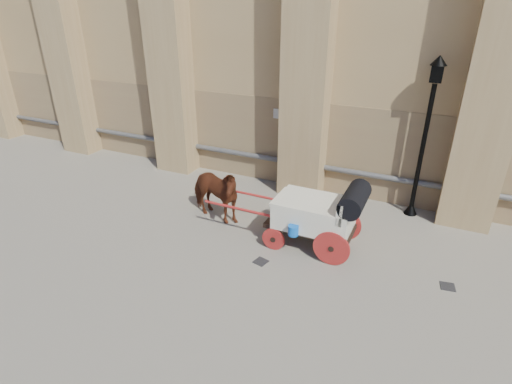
% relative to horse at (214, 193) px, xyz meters
% --- Properties ---
extents(ground, '(90.00, 90.00, 0.00)m').
position_rel_horse_xyz_m(ground, '(2.70, -0.71, -0.86)').
color(ground, gray).
rests_on(ground, ground).
extents(horse, '(2.20, 1.38, 1.72)m').
position_rel_horse_xyz_m(horse, '(0.00, 0.00, 0.00)').
color(horse, brown).
rests_on(horse, ground).
extents(carriage, '(4.29, 1.52, 1.87)m').
position_rel_horse_xyz_m(carriage, '(3.22, -0.12, 0.15)').
color(carriage, black).
rests_on(carriage, ground).
extents(street_lamp, '(0.44, 0.44, 4.66)m').
position_rel_horse_xyz_m(street_lamp, '(5.28, 2.82, 1.63)').
color(street_lamp, black).
rests_on(street_lamp, ground).
extents(drain_grate_near, '(0.39, 0.39, 0.01)m').
position_rel_horse_xyz_m(drain_grate_near, '(2.14, -1.41, -0.85)').
color(drain_grate_near, black).
rests_on(drain_grate_near, ground).
extents(drain_grate_far, '(0.37, 0.37, 0.01)m').
position_rel_horse_xyz_m(drain_grate_far, '(6.43, -0.47, -0.85)').
color(drain_grate_far, black).
rests_on(drain_grate_far, ground).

